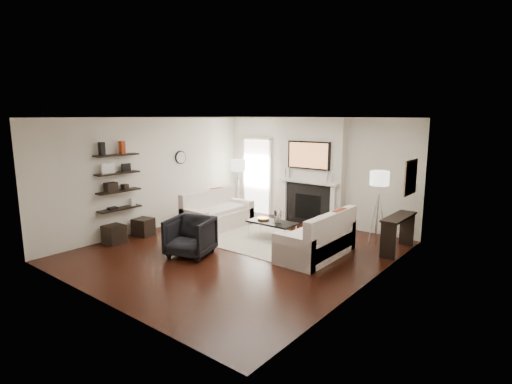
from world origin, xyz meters
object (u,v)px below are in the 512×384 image
Objects in this scene: loveseat_right_base at (316,246)px; ottoman_near at (143,227)px; coffee_table at (272,222)px; armchair at (190,235)px; lamp_right_shade at (380,178)px; loveseat_left_base at (218,220)px; lamp_left_shade at (238,165)px.

ottoman_near is (-3.88, -1.24, -0.01)m from loveseat_right_base.
armchair reaches higher than coffee_table.
loveseat_right_base is 1.64× the size of coffee_table.
coffee_table is at bearing -150.09° from lamp_right_shade.
lamp_left_shade reaches higher than loveseat_left_base.
loveseat_left_base is 1.64× the size of coffee_table.
coffee_table is (-1.32, 0.34, 0.19)m from loveseat_right_base.
lamp_left_shade is at bearing 94.73° from armchair.
coffee_table is (1.62, 0.05, 0.19)m from loveseat_left_base.
ottoman_near is (-1.90, 0.25, -0.22)m from armchair.
loveseat_left_base is 1.00× the size of loveseat_right_base.
loveseat_left_base is 1.80m from ottoman_near.
coffee_table is at bearing 31.88° from ottoman_near.
coffee_table is 1.96m from armchair.
loveseat_right_base is at bearing -113.59° from lamp_right_shade.
loveseat_right_base is 2.14× the size of armchair.
lamp_right_shade is at bearing 18.19° from loveseat_left_base.
loveseat_left_base is at bearing -178.30° from coffee_table.
lamp_left_shade is (-1.28, 2.91, 1.03)m from armchair.
loveseat_right_base is 4.50× the size of lamp_right_shade.
lamp_right_shade is 5.42m from ottoman_near.
armchair is at bearing -142.88° from loveseat_right_base.
lamp_left_shade is at bearing 151.15° from coffee_table.
lamp_right_shade is at bearing 29.91° from coffee_table.
lamp_left_shade is (-1.93, 1.07, 1.05)m from coffee_table.
lamp_right_shade is at bearing 66.41° from loveseat_right_base.
armchair is at bearing -7.63° from ottoman_near.
loveseat_right_base is 1.38m from coffee_table.
armchair reaches higher than loveseat_left_base.
ottoman_near is at bearing -103.15° from lamp_left_shade.
loveseat_right_base is at bearing -14.54° from coffee_table.
coffee_table reaches higher than ottoman_near.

